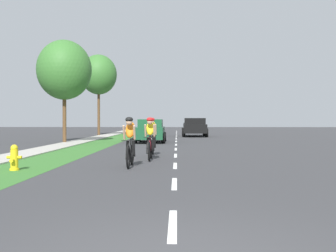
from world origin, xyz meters
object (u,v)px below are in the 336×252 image
cyclist_lead (130,141)px  sedan_dark_green (151,131)px  fire_hydrant_yellow (14,158)px  street_tree_far (99,75)px  pickup_black (194,127)px  street_tree_near (64,70)px  cyclist_distant (152,136)px  cyclist_trailing (150,138)px

cyclist_lead → sedan_dark_green: bearing=91.1°
cyclist_lead → fire_hydrant_yellow: bearing=-164.2°
cyclist_lead → street_tree_far: (-5.94, 25.76, 4.94)m
pickup_black → street_tree_near: street_tree_near is taller
fire_hydrant_yellow → street_tree_near: street_tree_near is taller
sedan_dark_green → street_tree_near: street_tree_near is taller
fire_hydrant_yellow → street_tree_near: size_ratio=0.12×
cyclist_lead → cyclist_distant: same height
cyclist_trailing → sedan_dark_green: bearing=93.6°
cyclist_lead → cyclist_distant: (0.44, 4.12, 0.00)m
sedan_dark_green → cyclist_trailing: bearing=-86.4°
sedan_dark_green → pickup_black: pickup_black is taller
cyclist_lead → cyclist_distant: 4.15m
sedan_dark_green → pickup_black: bearing=70.9°
cyclist_distant → cyclist_trailing: bearing=-88.7°
cyclist_trailing → pickup_black: (2.56, 21.59, 0.02)m
cyclist_distant → sedan_dark_green: cyclist_distant is taller
sedan_dark_green → fire_hydrant_yellow: bearing=-101.3°
cyclist_lead → pickup_black: size_ratio=0.34×
cyclist_trailing → cyclist_distant: (-0.04, 1.86, 0.00)m
cyclist_distant → street_tree_far: (-6.39, 21.64, 4.94)m
sedan_dark_green → street_tree_far: size_ratio=0.56×
sedan_dark_green → street_tree_far: (-5.67, 11.51, 4.99)m
street_tree_far → street_tree_near: bearing=-89.3°
cyclist_trailing → sedan_dark_green: cyclist_trailing is taller
cyclist_trailing → sedan_dark_green: size_ratio=0.40×
street_tree_near → pickup_black: bearing=49.7°
sedan_dark_green → street_tree_far: street_tree_far is taller
street_tree_far → sedan_dark_green: bearing=-63.8°
cyclist_distant → street_tree_near: (-6.24, 9.31, 3.89)m
fire_hydrant_yellow → cyclist_lead: size_ratio=0.44×
fire_hydrant_yellow → pickup_black: 25.59m
cyclist_lead → street_tree_near: (-5.80, 13.43, 3.89)m
pickup_black → street_tree_near: (-8.84, -10.42, 3.87)m
street_tree_far → pickup_black: bearing=-12.0°
street_tree_far → fire_hydrant_yellow: bearing=-84.4°
cyclist_distant → fire_hydrant_yellow: bearing=-126.5°
cyclist_trailing → pickup_black: pickup_black is taller
pickup_black → street_tree_near: 14.20m
cyclist_lead → sedan_dark_green: 14.26m
fire_hydrant_yellow → cyclist_lead: (3.30, 0.94, 0.44)m
street_tree_near → cyclist_lead: bearing=-66.7°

